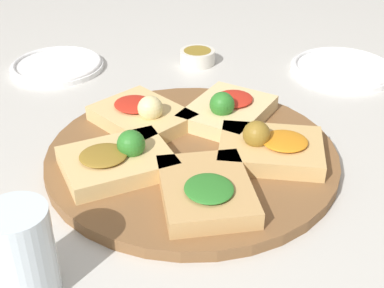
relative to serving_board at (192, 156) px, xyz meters
The scene contains 11 objects.
ground_plane 0.01m from the serving_board, ahead, with size 3.00×3.00×0.00m, color beige.
serving_board is the anchor object (origin of this frame).
focaccia_slice_0 0.12m from the serving_board, 99.88° to the right, with size 0.14×0.17×0.03m.
focaccia_slice_1 0.12m from the serving_board, 26.78° to the right, with size 0.18×0.17×0.06m.
focaccia_slice_2 0.12m from the serving_board, 40.43° to the left, with size 0.19×0.18×0.06m.
focaccia_slice_3 0.12m from the serving_board, 115.27° to the left, with size 0.17×0.18×0.06m.
focaccia_slice_4 0.12m from the serving_board, behind, with size 0.16×0.13×0.06m.
plate_left 0.44m from the serving_board, 109.96° to the left, with size 0.19×0.19×0.02m.
plate_right 0.45m from the serving_board, 28.07° to the left, with size 0.21×0.21×0.02m.
water_glass 0.32m from the serving_board, 143.61° to the right, with size 0.07×0.07×0.11m, color silver.
dipping_bowl 0.37m from the serving_board, 69.26° to the left, with size 0.07×0.07×0.03m.
Camera 1 is at (-0.22, -0.64, 0.45)m, focal length 50.00 mm.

